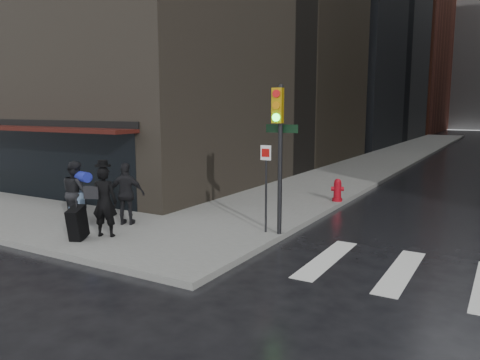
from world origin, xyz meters
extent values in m
plane|color=black|center=(0.00, 0.00, 0.00)|extent=(140.00, 140.00, 0.00)
cube|color=slate|center=(0.00, 27.00, 0.07)|extent=(4.00, 50.00, 0.15)
cube|color=silver|center=(3.50, 1.00, 0.01)|extent=(0.50, 3.00, 0.01)
cube|color=silver|center=(5.10, 1.00, 0.01)|extent=(0.50, 3.00, 0.01)
cube|color=brown|center=(-13.00, 62.00, 13.00)|extent=(22.00, 20.00, 26.00)
cube|color=black|center=(-7.00, 2.05, 1.40)|extent=(8.00, 0.12, 2.60)
cube|color=#37110C|center=(-7.00, 1.55, 2.65)|extent=(8.40, 1.10, 0.12)
cube|color=black|center=(-7.00, 1.98, 2.82)|extent=(8.40, 0.08, 0.22)
imported|color=black|center=(-1.76, -0.50, 1.03)|extent=(0.76, 0.64, 1.77)
cylinder|color=black|center=(-1.76, -0.50, 1.94)|extent=(0.38, 0.38, 0.05)
cylinder|color=black|center=(-1.76, -0.50, 2.00)|extent=(0.24, 0.24, 0.14)
cube|color=black|center=(-2.01, -0.67, 1.27)|extent=(0.39, 0.26, 0.31)
cube|color=black|center=(-2.09, -1.08, 0.56)|extent=(0.54, 0.75, 0.89)
cylinder|color=black|center=(-2.09, -1.08, 1.03)|extent=(0.04, 0.04, 0.41)
imported|color=black|center=(-3.45, 0.07, 1.02)|extent=(1.04, 0.94, 1.75)
cube|color=black|center=(-3.75, 0.40, 0.67)|extent=(0.59, 0.46, 0.33)
cylinder|color=#1C259B|center=(-3.14, 0.07, 1.49)|extent=(0.57, 0.39, 0.28)
imported|color=black|center=(-2.16, 0.69, 1.00)|extent=(1.08, 0.80, 1.71)
cylinder|color=black|center=(1.90, 1.90, 2.03)|extent=(0.11, 0.11, 3.76)
cube|color=#BA8E0C|center=(1.91, 1.69, 3.39)|extent=(0.27, 0.19, 0.85)
cylinder|color=red|center=(1.92, 1.60, 3.67)|extent=(0.19, 0.06, 0.19)
cylinder|color=orange|center=(1.92, 1.60, 3.39)|extent=(0.19, 0.06, 0.19)
cylinder|color=#19E533|center=(1.92, 1.60, 3.11)|extent=(0.19, 0.06, 0.19)
cylinder|color=black|center=(1.52, 1.88, 1.28)|extent=(0.06, 0.06, 2.26)
cube|color=white|center=(1.52, 1.85, 2.22)|extent=(0.28, 0.04, 0.38)
cube|color=black|center=(1.90, 1.98, 2.83)|extent=(0.85, 0.08, 0.21)
cylinder|color=maroon|center=(1.80, 6.77, 0.20)|extent=(0.34, 0.34, 0.11)
cylinder|color=maroon|center=(1.80, 6.77, 0.47)|extent=(0.26, 0.26, 0.64)
sphere|color=maroon|center=(1.80, 6.77, 0.82)|extent=(0.24, 0.24, 0.24)
cylinder|color=maroon|center=(1.80, 6.77, 0.58)|extent=(0.45, 0.30, 0.15)
camera|label=1|loc=(6.87, -8.64, 3.33)|focal=35.00mm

